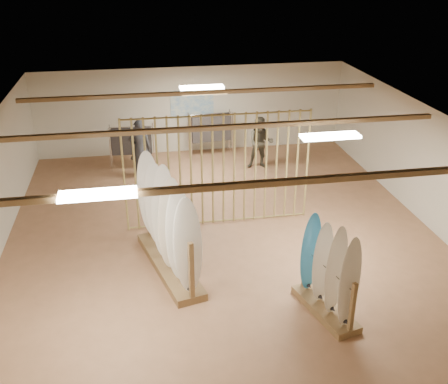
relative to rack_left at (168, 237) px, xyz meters
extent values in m
plane|color=#A0704D|center=(1.36, 1.05, -0.77)|extent=(12.00, 12.00, 0.00)
plane|color=gray|center=(1.36, 1.05, 2.03)|extent=(12.00, 12.00, 0.00)
plane|color=beige|center=(1.36, 7.05, 0.63)|extent=(12.00, 0.00, 12.00)
plane|color=beige|center=(1.36, -4.95, 0.63)|extent=(12.00, 0.00, 12.00)
plane|color=beige|center=(6.36, 1.05, 0.63)|extent=(0.00, 12.00, 12.00)
cube|color=brown|center=(1.36, 1.05, 1.95)|extent=(9.50, 6.12, 0.10)
cube|color=white|center=(1.36, 1.05, 1.97)|extent=(1.20, 0.35, 0.06)
cylinder|color=#A59250|center=(-0.84, 1.85, 0.63)|extent=(0.05, 0.05, 2.78)
cylinder|color=#A59250|center=(-0.59, 1.85, 0.63)|extent=(0.05, 0.05, 2.78)
cylinder|color=#A59250|center=(-0.33, 1.85, 0.63)|extent=(0.05, 0.05, 2.78)
cylinder|color=#A59250|center=(-0.07, 1.85, 0.63)|extent=(0.05, 0.05, 2.78)
cylinder|color=#A59250|center=(0.19, 1.85, 0.63)|extent=(0.05, 0.05, 2.78)
cylinder|color=#A59250|center=(0.45, 1.85, 0.63)|extent=(0.05, 0.05, 2.78)
cylinder|color=#A59250|center=(0.71, 1.85, 0.63)|extent=(0.05, 0.05, 2.78)
cylinder|color=#A59250|center=(0.97, 1.85, 0.63)|extent=(0.05, 0.05, 2.78)
cylinder|color=#A59250|center=(1.23, 1.85, 0.63)|extent=(0.05, 0.05, 2.78)
cylinder|color=#A59250|center=(1.48, 1.85, 0.63)|extent=(0.05, 0.05, 2.78)
cylinder|color=#A59250|center=(1.74, 1.85, 0.63)|extent=(0.05, 0.05, 2.78)
cylinder|color=#A59250|center=(2.00, 1.85, 0.63)|extent=(0.05, 0.05, 2.78)
cylinder|color=#A59250|center=(2.26, 1.85, 0.63)|extent=(0.05, 0.05, 2.78)
cylinder|color=#A59250|center=(2.52, 1.85, 0.63)|extent=(0.05, 0.05, 2.78)
cylinder|color=#A59250|center=(2.78, 1.85, 0.63)|extent=(0.05, 0.05, 2.78)
cylinder|color=#A59250|center=(3.04, 1.85, 0.63)|extent=(0.05, 0.05, 2.78)
cylinder|color=#A59250|center=(3.30, 1.85, 0.63)|extent=(0.05, 0.05, 2.78)
cylinder|color=#A59250|center=(3.56, 1.85, 0.63)|extent=(0.05, 0.05, 2.78)
cube|color=#377BC3|center=(1.36, 7.03, 0.83)|extent=(1.40, 0.03, 0.90)
cube|color=brown|center=(0.00, 0.00, -0.68)|extent=(1.28, 2.84, 0.17)
cylinder|color=black|center=(0.00, 0.00, 0.35)|extent=(0.68, 2.64, 0.01)
ellipsoid|color=white|center=(0.29, -1.15, 0.44)|extent=(0.54, 0.20, 2.07)
ellipsoid|color=white|center=(0.17, -0.69, 0.44)|extent=(0.54, 0.20, 2.07)
ellipsoid|color=silver|center=(0.06, -0.23, 0.44)|extent=(0.54, 0.20, 2.07)
ellipsoid|color=white|center=(-0.06, 0.23, 0.44)|extent=(0.54, 0.20, 2.07)
ellipsoid|color=white|center=(-0.17, 0.69, 0.44)|extent=(0.54, 0.20, 2.07)
ellipsoid|color=white|center=(-0.29, 1.15, 0.44)|extent=(0.54, 0.20, 2.07)
cube|color=brown|center=(2.74, -1.97, -0.70)|extent=(0.89, 1.67, 0.14)
cylinder|color=black|center=(2.74, -1.97, 0.16)|extent=(0.39, 1.49, 0.01)
ellipsoid|color=silver|center=(2.89, -2.55, 0.23)|extent=(0.44, 0.16, 1.71)
ellipsoid|color=silver|center=(2.79, -2.16, 0.23)|extent=(0.44, 0.16, 1.71)
ellipsoid|color=white|center=(2.69, -1.78, 0.23)|extent=(0.44, 0.16, 1.71)
ellipsoid|color=#2D8CD1|center=(2.59, -1.39, 0.23)|extent=(0.44, 0.16, 1.71)
cylinder|color=silver|center=(-0.65, 5.77, 0.57)|extent=(1.29, 0.10, 0.03)
cube|color=black|center=(-0.65, 5.77, 0.13)|extent=(1.21, 0.39, 0.78)
cylinder|color=silver|center=(-0.65, 5.77, -0.07)|extent=(0.03, 0.03, 1.38)
cylinder|color=silver|center=(1.87, 6.45, 0.65)|extent=(1.36, 0.17, 0.03)
cube|color=black|center=(1.87, 6.45, 0.19)|extent=(1.30, 0.47, 0.83)
cylinder|color=silver|center=(1.87, 6.45, -0.03)|extent=(0.03, 0.03, 1.46)
imported|color=#26282E|center=(-0.41, 5.13, 0.23)|extent=(0.75, 0.53, 1.98)
imported|color=#3C392E|center=(3.21, 5.15, 0.15)|extent=(1.00, 0.84, 1.83)
camera|label=1|loc=(-0.49, -9.46, 5.41)|focal=42.00mm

